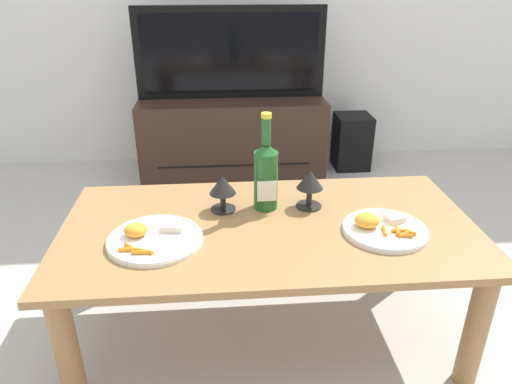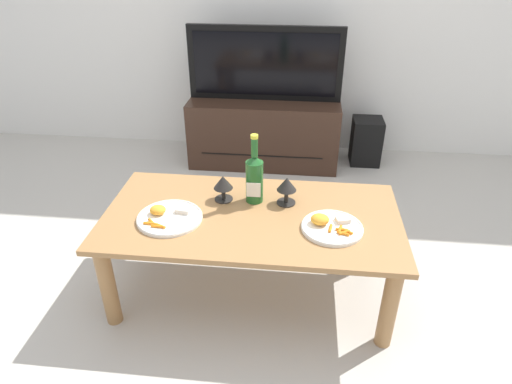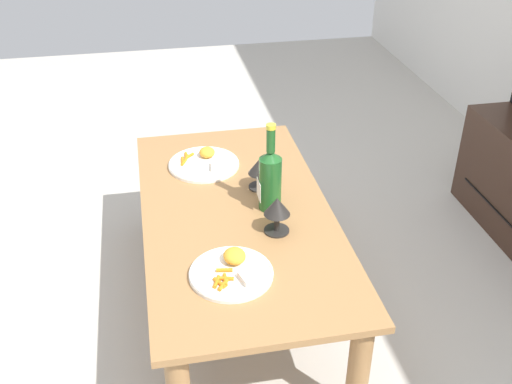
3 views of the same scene
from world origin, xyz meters
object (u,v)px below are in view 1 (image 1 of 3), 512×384
tv_screen (230,53)px  goblet_left (223,187)px  floor_speaker (352,141)px  goblet_right (310,182)px  dining_table (269,243)px  tv_stand (232,136)px  dinner_plate_left (154,238)px  wine_bottle (266,173)px  dinner_plate_right (383,228)px

tv_screen → goblet_left: tv_screen is taller
floor_speaker → goblet_right: (-0.55, -1.39, 0.36)m
dining_table → goblet_left: goblet_left is taller
tv_stand → dinner_plate_left: dinner_plate_left is taller
dining_table → tv_stand: 1.46m
wine_bottle → dinner_plate_right: wine_bottle is taller
wine_bottle → goblet_right: (0.15, -0.01, -0.04)m
wine_bottle → dinner_plate_left: wine_bottle is taller
dining_table → floor_speaker: 1.67m
dining_table → dinner_plate_left: dinner_plate_left is taller
floor_speaker → goblet_right: size_ratio=2.58×
tv_screen → goblet_right: bearing=-80.6°
tv_screen → goblet_right: size_ratio=8.08×
dinner_plate_left → floor_speaker: bearing=56.1°
floor_speaker → dinner_plate_left: 1.92m
goblet_left → dinner_plate_left: goblet_left is taller
tv_screen → goblet_right: 1.37m
tv_stand → wine_bottle: (0.07, -1.33, 0.32)m
floor_speaker → goblet_left: bearing=-121.7°
tv_stand → dinner_plate_left: (-0.29, -1.53, 0.21)m
dining_table → goblet_right: goblet_right is taller
goblet_left → dining_table: bearing=-38.0°
floor_speaker → goblet_left: (-0.84, -1.39, 0.35)m
dining_table → floor_speaker: dining_table is taller
wine_bottle → floor_speaker: bearing=63.2°
tv_stand → dining_table: bearing=-87.2°
dining_table → wine_bottle: bearing=89.1°
dining_table → goblet_left: bearing=142.0°
tv_stand → floor_speaker: size_ratio=3.16×
dinner_plate_right → wine_bottle: bearing=150.6°
dining_table → floor_speaker: size_ratio=3.84×
floor_speaker → dinner_plate_right: size_ratio=1.31×
tv_stand → floor_speaker: bearing=3.4°
tv_stand → tv_screen: 0.50m
tv_screen → goblet_right: (0.22, -1.34, -0.21)m
goblet_right → goblet_left: bearing=180.0°
goblet_right → dinner_plate_right: bearing=-43.2°
goblet_left → goblet_right: size_ratio=0.94×
tv_screen → floor_speaker: bearing=3.6°
dinner_plate_left → goblet_right: bearing=20.3°
wine_bottle → dinner_plate_right: 0.42m
tv_stand → goblet_right: bearing=-80.6°
tv_stand → tv_screen: tv_screen is taller
floor_speaker → dinner_plate_right: bearing=-102.8°
dinner_plate_left → dinner_plate_right: (0.71, 0.00, 0.00)m
tv_stand → goblet_left: (-0.07, -1.34, 0.28)m
wine_bottle → goblet_left: size_ratio=2.66×
floor_speaker → tv_screen: bearing=-176.8°
tv_stand → goblet_right: 1.39m
floor_speaker → dinner_plate_left: size_ratio=1.20×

